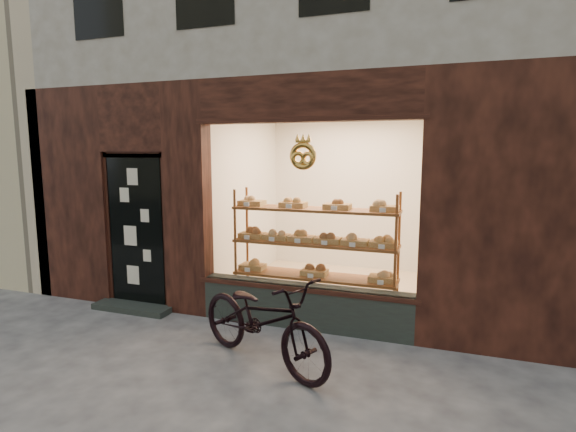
% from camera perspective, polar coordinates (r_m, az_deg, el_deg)
% --- Properties ---
extents(ground, '(90.00, 90.00, 0.00)m').
position_cam_1_polar(ground, '(4.30, -13.45, -22.86)').
color(ground, '#3F3F43').
extents(display_shelf, '(2.20, 0.45, 1.70)m').
position_cam_1_polar(display_shelf, '(5.99, 3.39, -4.59)').
color(display_shelf, brown).
rests_on(display_shelf, ground).
extents(bicycle, '(1.94, 1.36, 0.97)m').
position_cam_1_polar(bicycle, '(4.76, -3.24, -13.01)').
color(bicycle, black).
rests_on(bicycle, ground).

